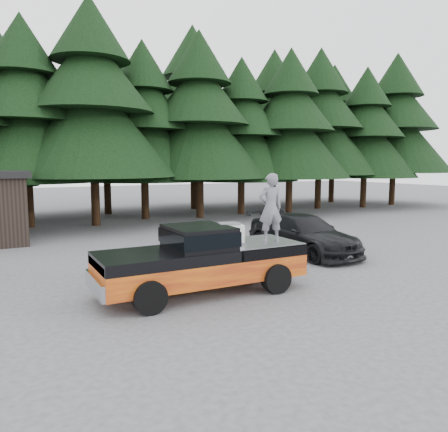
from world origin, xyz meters
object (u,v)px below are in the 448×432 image
pickup_truck (202,270)px  parked_car (303,234)px  man_on_bed (271,208)px  air_compressor (229,234)px

pickup_truck → parked_car: parked_car is taller
pickup_truck → parked_car: bearing=27.0°
pickup_truck → man_on_bed: size_ratio=2.97×
man_on_bed → air_compressor: bearing=-8.4°
air_compressor → man_on_bed: size_ratio=0.39×
parked_car → man_on_bed: bearing=-142.7°
air_compressor → parked_car: (5.03, 2.95, -0.81)m
pickup_truck → air_compressor: size_ratio=7.71×
air_compressor → parked_car: air_compressor is taller
parked_car → pickup_truck: bearing=-156.4°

